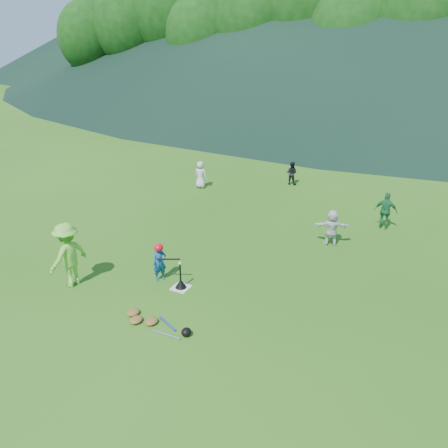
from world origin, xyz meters
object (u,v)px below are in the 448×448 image
(adult_coach, at_px, (68,255))
(fielder_c, at_px, (386,211))
(fielder_d, at_px, (332,228))
(equipment_pile, at_px, (151,321))
(batting_tee, at_px, (181,284))
(home_plate, at_px, (181,288))
(fielder_a, at_px, (200,175))
(fielder_b, at_px, (292,173))
(batter_child, at_px, (160,263))

(adult_coach, bearing_deg, fielder_c, 143.76)
(fielder_d, bearing_deg, equipment_pile, 48.04)
(fielder_d, xyz_separation_m, batting_tee, (-2.83, -4.43, -0.47))
(home_plate, xyz_separation_m, fielder_a, (-3.81, 7.69, 0.58))
(fielder_a, height_order, fielder_d, fielder_d)
(fielder_b, distance_m, equipment_pile, 11.67)
(fielder_a, relative_size, fielder_c, 0.92)
(fielder_a, bearing_deg, fielder_d, 153.30)
(fielder_a, relative_size, batting_tee, 1.75)
(home_plate, relative_size, fielder_c, 0.35)
(fielder_c, bearing_deg, batting_tee, 58.91)
(fielder_a, distance_m, fielder_d, 7.40)
(batter_child, height_order, fielder_a, fielder_a)
(batter_child, xyz_separation_m, fielder_d, (3.56, 4.31, 0.07))
(fielder_b, bearing_deg, equipment_pile, 92.81)
(fielder_d, bearing_deg, batter_child, 31.55)
(fielder_a, xyz_separation_m, fielder_d, (6.64, -3.25, 0.00))
(fielder_c, xyz_separation_m, equipment_pile, (-3.90, -8.24, -0.58))
(fielder_a, distance_m, equipment_pile, 10.20)
(home_plate, xyz_separation_m, batter_child, (-0.73, 0.12, 0.51))
(batter_child, distance_m, fielder_a, 8.17)
(home_plate, height_order, fielder_a, fielder_a)
(batter_child, xyz_separation_m, adult_coach, (-1.95, -1.29, 0.36))
(fielder_a, distance_m, batting_tee, 8.59)
(fielder_a, height_order, fielder_c, fielder_c)
(fielder_d, bearing_deg, fielder_b, -78.79)
(adult_coach, xyz_separation_m, equipment_pile, (2.92, -0.48, -0.82))
(fielder_c, relative_size, fielder_d, 1.09)
(fielder_d, bearing_deg, fielder_a, -45.03)
(fielder_b, bearing_deg, batting_tee, 91.95)
(home_plate, bearing_deg, fielder_d, 57.45)
(fielder_b, xyz_separation_m, fielder_d, (3.23, -5.56, 0.07))
(equipment_pile, bearing_deg, fielder_a, 113.47)
(fielder_b, bearing_deg, batter_child, 87.75)
(home_plate, xyz_separation_m, fielder_b, (-0.40, 9.99, 0.52))
(batter_child, distance_m, batting_tee, 0.84)
(fielder_b, bearing_deg, fielder_c, 142.83)
(adult_coach, relative_size, fielder_d, 1.48)
(batter_child, height_order, equipment_pile, batter_child)
(fielder_c, bearing_deg, equipment_pile, 65.75)
(home_plate, bearing_deg, adult_coach, -156.34)
(fielder_c, distance_m, equipment_pile, 9.14)
(batter_child, height_order, adult_coach, adult_coach)
(home_plate, distance_m, equipment_pile, 1.67)
(home_plate, bearing_deg, fielder_b, 92.29)
(fielder_b, relative_size, equipment_pile, 0.59)
(fielder_a, bearing_deg, home_plate, 115.79)
(fielder_a, bearing_deg, equipment_pile, 112.86)
(fielder_b, xyz_separation_m, fielder_c, (4.54, -3.40, 0.12))
(batter_child, bearing_deg, adult_coach, 157.96)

